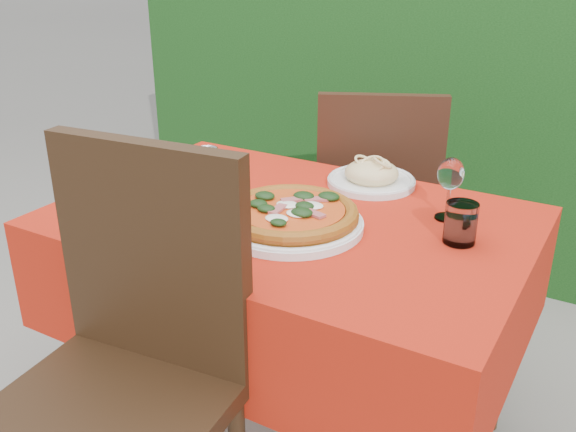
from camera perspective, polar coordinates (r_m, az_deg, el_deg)
The scene contains 11 objects.
ground at distance 2.15m, azimuth 0.22°, elevation -18.52°, with size 60.00×60.00×0.00m, color slate.
hedge at distance 3.09m, azimuth 15.20°, elevation 12.93°, with size 3.20×0.55×1.78m.
dining_table at distance 1.81m, azimuth 0.25°, elevation -4.31°, with size 1.26×0.86×0.75m.
chair_near at distance 1.47m, azimuth -14.13°, elevation -11.96°, with size 0.52×0.52×1.06m.
chair_far at distance 2.41m, azimuth 7.84°, elevation 1.61°, with size 0.58×0.58×0.96m.
pizza_plate at distance 1.65m, azimuth 0.25°, elevation -0.05°, with size 0.45×0.45×0.07m.
pasta_plate at distance 1.96m, azimuth 7.43°, elevation 3.51°, with size 0.27×0.27×0.08m.
water_glass at distance 1.62m, azimuth 15.08°, elevation -0.79°, with size 0.08×0.08×0.10m.
wine_glass at distance 1.73m, azimuth 14.25°, elevation 3.43°, with size 0.07×0.07×0.17m.
fork at distance 1.83m, azimuth -7.33°, elevation 1.20°, with size 0.03×0.21×0.01m, color #B5B5BC.
steel_ramekin at distance 2.23m, azimuth -7.22°, elevation 5.61°, with size 0.07×0.07×0.03m, color silver.
Camera 1 is at (0.80, -1.39, 1.44)m, focal length 40.00 mm.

